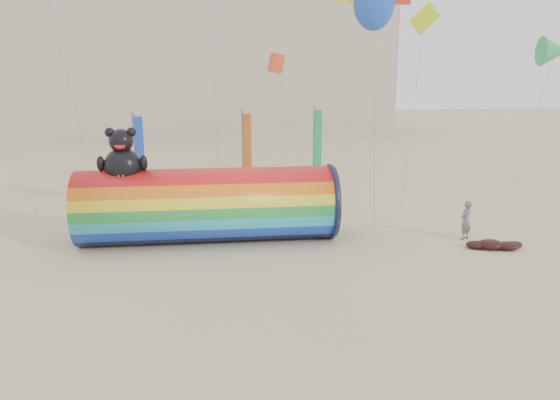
{
  "coord_description": "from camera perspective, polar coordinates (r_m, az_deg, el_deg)",
  "views": [
    {
      "loc": [
        -2.26,
        -20.97,
        7.94
      ],
      "look_at": [
        0.5,
        1.5,
        2.4
      ],
      "focal_mm": 35.0,
      "sensor_mm": 36.0,
      "label": 1
    }
  ],
  "objects": [
    {
      "name": "festival_banners",
      "position": [
        37.56,
        -4.42,
        5.59
      ],
      "size": [
        12.98,
        3.98,
        5.2
      ],
      "color": "#59595E",
      "rests_on": "ground"
    },
    {
      "name": "ground",
      "position": [
        22.53,
        -0.8,
        -6.88
      ],
      "size": [
        160.0,
        160.0,
        0.0
      ],
      "primitive_type": "plane",
      "color": "#CCB58C",
      "rests_on": "ground"
    },
    {
      "name": "kite_handler",
      "position": [
        27.06,
        18.84,
        -2.02
      ],
      "size": [
        0.81,
        0.77,
        1.86
      ],
      "primitive_type": "imported",
      "rotation": [
        0.0,
        0.0,
        3.81
      ],
      "color": "slate",
      "rests_on": "ground"
    },
    {
      "name": "hotel_building",
      "position": [
        67.67,
        -15.85,
        15.25
      ],
      "size": [
        60.4,
        15.4,
        20.6
      ],
      "color": "#B7AD99",
      "rests_on": "ground"
    },
    {
      "name": "windsock_assembly",
      "position": [
        25.44,
        -7.57,
        -0.33
      ],
      "size": [
        11.79,
        3.59,
        5.44
      ],
      "color": "red",
      "rests_on": "ground"
    },
    {
      "name": "fabric_bundle",
      "position": [
        26.39,
        21.48,
        -4.36
      ],
      "size": [
        2.62,
        1.35,
        0.41
      ],
      "color": "#350C09",
      "rests_on": "ground"
    }
  ]
}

